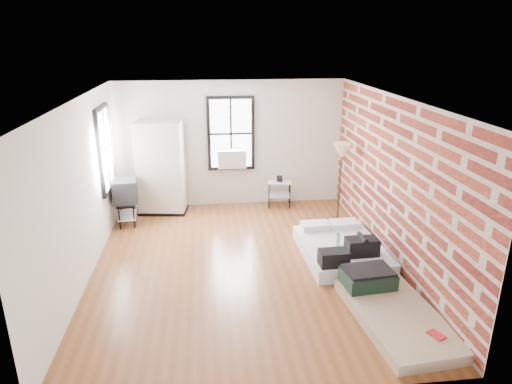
{
  "coord_description": "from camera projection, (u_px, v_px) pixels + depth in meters",
  "views": [
    {
      "loc": [
        -0.56,
        -6.91,
        3.73
      ],
      "look_at": [
        0.25,
        0.3,
        1.2
      ],
      "focal_mm": 32.0,
      "sensor_mm": 36.0,
      "label": 1
    }
  ],
  "objects": [
    {
      "name": "ground",
      "position": [
        243.0,
        265.0,
        7.77
      ],
      "size": [
        6.0,
        6.0,
        0.0
      ],
      "primitive_type": "plane",
      "color": "brown",
      "rests_on": "ground"
    },
    {
      "name": "room_shell",
      "position": [
        254.0,
        160.0,
        7.56
      ],
      "size": [
        5.02,
        6.02,
        2.8
      ],
      "color": "silver",
      "rests_on": "ground"
    },
    {
      "name": "mattress_main",
      "position": [
        342.0,
        249.0,
        8.0
      ],
      "size": [
        1.4,
        1.86,
        0.58
      ],
      "rotation": [
        0.0,
        0.0,
        0.03
      ],
      "color": "white",
      "rests_on": "ground"
    },
    {
      "name": "mattress_bare",
      "position": [
        390.0,
        307.0,
        6.35
      ],
      "size": [
        1.24,
        2.08,
        0.43
      ],
      "rotation": [
        0.0,
        0.0,
        0.1
      ],
      "color": "tan",
      "rests_on": "ground"
    },
    {
      "name": "wardrobe",
      "position": [
        161.0,
        168.0,
        9.76
      ],
      "size": [
        1.08,
        0.71,
        2.0
      ],
      "rotation": [
        0.0,
        0.0,
        -0.13
      ],
      "color": "black",
      "rests_on": "ground"
    },
    {
      "name": "side_table",
      "position": [
        279.0,
        186.0,
        10.28
      ],
      "size": [
        0.59,
        0.5,
        0.7
      ],
      "rotation": [
        0.0,
        0.0,
        -0.15
      ],
      "color": "black",
      "rests_on": "ground"
    },
    {
      "name": "floor_lamp",
      "position": [
        341.0,
        155.0,
        9.17
      ],
      "size": [
        0.36,
        0.36,
        1.66
      ],
      "color": "black",
      "rests_on": "ground"
    },
    {
      "name": "tv_stand",
      "position": [
        125.0,
        192.0,
        9.24
      ],
      "size": [
        0.53,
        0.72,
        0.96
      ],
      "rotation": [
        0.0,
        0.0,
        0.11
      ],
      "color": "black",
      "rests_on": "ground"
    }
  ]
}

